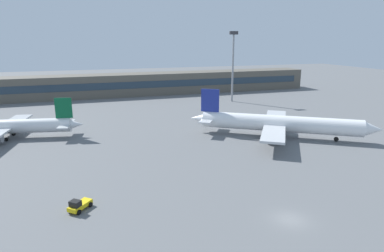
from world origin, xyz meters
TOP-DOWN VIEW (x-y plane):
  - ground_plane at (0.00, 40.00)m, footprint 400.00×400.00m
  - terminal_building at (0.00, 109.17)m, footprint 151.36×12.13m
  - airplane_near at (20.11, 33.90)m, footprint 39.11×29.01m
  - airplane_mid at (-43.92, 53.95)m, footprint 38.50×27.18m
  - baggage_tug_yellow at (-26.47, 11.42)m, footprint 3.50×3.70m
  - floodlight_tower_west at (29.73, 81.98)m, footprint 3.20×0.80m

SIDE VIEW (x-z plane):
  - ground_plane at x=0.00m, z-range 0.00..0.00m
  - baggage_tug_yellow at x=-26.47m, z-range -0.08..1.67m
  - airplane_mid at x=-43.92m, z-range -1.87..7.71m
  - airplane_near at x=20.11m, z-range -2.17..8.94m
  - terminal_building at x=0.00m, z-range 0.00..9.00m
  - floodlight_tower_west at x=29.73m, z-range 2.02..27.94m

